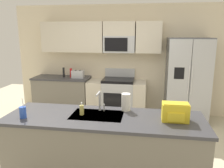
{
  "coord_description": "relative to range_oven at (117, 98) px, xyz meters",
  "views": [
    {
      "loc": [
        0.66,
        -3.34,
        1.97
      ],
      "look_at": [
        0.04,
        0.6,
        1.05
      ],
      "focal_mm": 36.35,
      "sensor_mm": 36.0,
      "label": 1
    }
  ],
  "objects": [
    {
      "name": "pepper_mill",
      "position": [
        -1.3,
        -0.0,
        0.57
      ],
      "size": [
        0.05,
        0.05,
        0.23
      ],
      "primitive_type": "cylinder",
      "color": "black",
      "rests_on": "back_counter"
    },
    {
      "name": "paper_towel_roll",
      "position": [
        0.42,
        -2.15,
        0.58
      ],
      "size": [
        0.12,
        0.12,
        0.24
      ],
      "primitive_type": "cylinder",
      "color": "white",
      "rests_on": "island_counter"
    },
    {
      "name": "refrigerator",
      "position": [
        1.56,
        -0.07,
        0.48
      ],
      "size": [
        0.9,
        0.76,
        1.85
      ],
      "color": "#4C4F54",
      "rests_on": "ground"
    },
    {
      "name": "island_counter",
      "position": [
        0.16,
        -2.44,
        0.01
      ],
      "size": [
        2.57,
        0.83,
        0.9
      ],
      "color": "slate",
      "rests_on": "ground"
    },
    {
      "name": "ground_plane",
      "position": [
        0.04,
        -1.8,
        -0.44
      ],
      "size": [
        9.0,
        9.0,
        0.0
      ],
      "primitive_type": "plane",
      "color": "beige",
      "rests_on": "ground"
    },
    {
      "name": "backpack",
      "position": [
        1.05,
        -2.43,
        0.57
      ],
      "size": [
        0.32,
        0.22,
        0.23
      ],
      "color": "yellow",
      "rests_on": "island_counter"
    },
    {
      "name": "kitchen_wall_unit",
      "position": [
        -0.11,
        0.28,
        1.03
      ],
      "size": [
        5.2,
        0.43,
        2.6
      ],
      "color": "beige",
      "rests_on": "ground"
    },
    {
      "name": "back_counter",
      "position": [
        -1.36,
        -0.0,
        0.01
      ],
      "size": [
        1.34,
        0.63,
        0.9
      ],
      "color": "slate",
      "rests_on": "ground"
    },
    {
      "name": "soap_dispenser",
      "position": [
        -0.14,
        -2.41,
        0.53
      ],
      "size": [
        0.06,
        0.06,
        0.17
      ],
      "color": "#D8CC66",
      "rests_on": "island_counter"
    },
    {
      "name": "drink_cup_blue",
      "position": [
        -0.84,
        -2.64,
        0.53
      ],
      "size": [
        0.08,
        0.08,
        0.27
      ],
      "color": "blue",
      "rests_on": "island_counter"
    },
    {
      "name": "bottle_red",
      "position": [
        -1.12,
        0.02,
        0.56
      ],
      "size": [
        0.06,
        0.06,
        0.21
      ],
      "primitive_type": "cylinder",
      "color": "red",
      "rests_on": "back_counter"
    },
    {
      "name": "sink_faucet",
      "position": [
        0.07,
        -2.24,
        0.62
      ],
      "size": [
        0.08,
        0.21,
        0.28
      ],
      "color": "#B7BABF",
      "rests_on": "island_counter"
    },
    {
      "name": "range_oven",
      "position": [
        0.0,
        0.0,
        0.0
      ],
      "size": [
        1.36,
        0.61,
        1.1
      ],
      "color": "#B7BABF",
      "rests_on": "ground"
    },
    {
      "name": "toaster",
      "position": [
        -0.93,
        -0.05,
        0.55
      ],
      "size": [
        0.28,
        0.16,
        0.18
      ],
      "color": "#B7BABF",
      "rests_on": "back_counter"
    }
  ]
}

